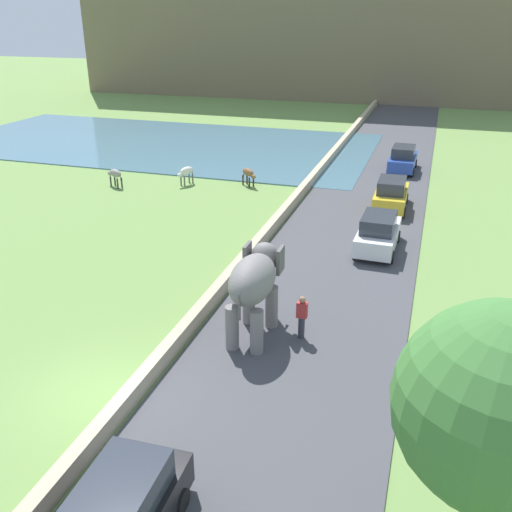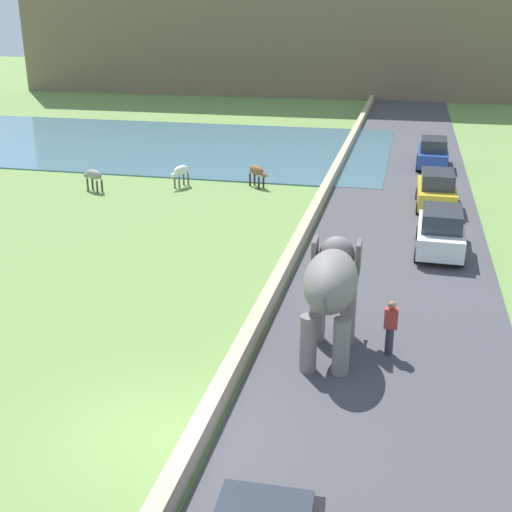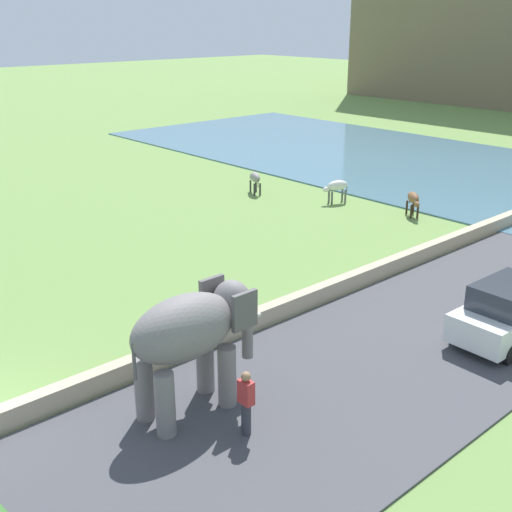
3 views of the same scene
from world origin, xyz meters
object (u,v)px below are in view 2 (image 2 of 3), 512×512
at_px(car_yellow, 437,190).
at_px(cow_brown, 257,172).
at_px(car_white, 441,231).
at_px(car_blue, 433,153).
at_px(elephant, 332,285).
at_px(cow_white, 180,172).
at_px(cow_grey, 93,175).
at_px(person_beside_elephant, 390,327).

height_order(car_yellow, cow_brown, car_yellow).
bearing_deg(cow_brown, car_white, -42.18).
distance_m(car_yellow, cow_brown, 9.28).
bearing_deg(car_blue, car_white, -90.00).
height_order(car_yellow, car_white, same).
bearing_deg(elephant, car_yellow, 78.19).
xyz_separation_m(car_blue, cow_white, (-13.01, -7.52, -0.06)).
bearing_deg(car_blue, cow_grey, -151.30).
relative_size(person_beside_elephant, car_yellow, 0.41).
distance_m(cow_brown, cow_white, 4.04).
relative_size(car_yellow, car_blue, 1.00).
xyz_separation_m(car_blue, cow_brown, (-9.07, -6.62, -0.06)).
distance_m(elephant, car_white, 9.44).
bearing_deg(car_blue, car_yellow, -89.99).
height_order(person_beside_elephant, car_white, car_white).
bearing_deg(cow_white, elephant, -58.59).
xyz_separation_m(elephant, car_yellow, (3.15, 15.08, -1.14)).
distance_m(car_white, cow_brown, 12.24).
bearing_deg(cow_brown, person_beside_elephant, -65.92).
bearing_deg(car_yellow, car_blue, 90.01).
height_order(car_yellow, cow_white, car_yellow).
relative_size(cow_grey, cow_white, 0.98).
xyz_separation_m(car_yellow, car_white, (-0.00, -6.26, 0.00)).
height_order(person_beside_elephant, car_yellow, car_yellow).
height_order(car_white, cow_grey, car_white).
distance_m(elephant, car_blue, 23.90).
relative_size(cow_brown, cow_white, 0.90).
height_order(cow_brown, cow_grey, same).
bearing_deg(elephant, cow_white, 121.41).
distance_m(person_beside_elephant, cow_brown, 18.42).
bearing_deg(car_yellow, cow_grey, -177.42).
height_order(car_blue, cow_white, car_blue).
bearing_deg(elephant, cow_brown, 109.15).
bearing_deg(cow_grey, car_yellow, 2.58).
bearing_deg(person_beside_elephant, elephant, -172.07).
bearing_deg(car_blue, person_beside_elephant, -93.79).
xyz_separation_m(person_beside_elephant, cow_brown, (-7.51, 16.82, -0.04)).
distance_m(person_beside_elephant, cow_white, 19.61).
xyz_separation_m(car_blue, cow_grey, (-17.08, -9.35, -0.06)).
height_order(elephant, person_beside_elephant, elephant).
height_order(elephant, cow_white, elephant).
bearing_deg(car_yellow, car_white, -90.02).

